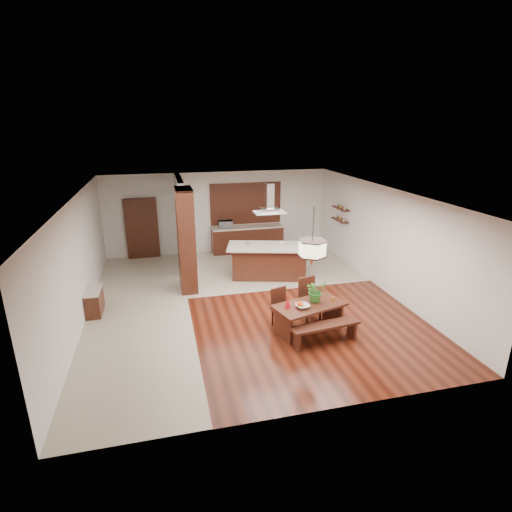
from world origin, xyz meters
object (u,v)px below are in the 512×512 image
object	(u,v)px
dining_bench	(325,333)
dining_chair_right	(310,299)
kitchen_island	(269,261)
pendant_lantern	(313,237)
fruit_bowl	(303,306)
hallway_console	(94,301)
microwave	(226,224)
dining_table	(309,311)
island_cup	(281,243)
range_hood	(270,198)
foliage_plant	(316,291)
dining_chair_left	(282,308)

from	to	relation	value
dining_bench	dining_chair_right	size ratio (longest dim) A/B	1.54
dining_chair_right	kitchen_island	world-z (taller)	kitchen_island
pendant_lantern	fruit_bowl	size ratio (longest dim) A/B	4.28
hallway_console	microwave	distance (m)	5.71
dining_chair_right	fruit_bowl	xyz separation A→B (m)	(-0.46, -0.71, 0.20)
dining_table	pendant_lantern	world-z (taller)	pendant_lantern
dining_bench	island_cup	distance (m)	4.00
pendant_lantern	microwave	xyz separation A→B (m)	(-0.87, 6.11, -1.16)
range_hood	hallway_console	bearing A→B (deg)	-165.10
dining_table	foliage_plant	xyz separation A→B (m)	(0.18, 0.12, 0.44)
dining_bench	pendant_lantern	bearing A→B (deg)	106.20
dining_table	dining_chair_left	world-z (taller)	dining_chair_left
dining_chair_right	fruit_bowl	distance (m)	0.87
dining_chair_right	kitchen_island	size ratio (longest dim) A/B	0.37
kitchen_island	microwave	distance (m)	2.88
hallway_console	island_cup	size ratio (longest dim) A/B	6.56
dining_table	dining_chair_right	bearing A→B (deg)	66.91
dining_table	range_hood	bearing A→B (deg)	89.98
pendant_lantern	foliage_plant	xyz separation A→B (m)	(0.18, 0.12, -1.31)
range_hood	dining_bench	bearing A→B (deg)	-87.69
dining_bench	dining_chair_right	bearing A→B (deg)	85.64
dining_chair_right	pendant_lantern	size ratio (longest dim) A/B	0.77
dining_bench	foliage_plant	world-z (taller)	foliage_plant
dining_table	dining_chair_right	size ratio (longest dim) A/B	1.75
foliage_plant	range_hood	bearing A→B (deg)	93.18
dining_bench	dining_chair_left	world-z (taller)	dining_chair_left
hallway_console	dining_table	bearing A→B (deg)	-23.50
kitchen_island	range_hood	size ratio (longest dim) A/B	3.01
pendant_lantern	microwave	size ratio (longest dim) A/B	2.74
dining_table	dining_chair_left	distance (m)	0.64
dining_table	foliage_plant	world-z (taller)	foliage_plant
dining_bench	microwave	xyz separation A→B (m)	(-1.03, 6.67, 0.86)
hallway_console	pendant_lantern	world-z (taller)	pendant_lantern
hallway_console	range_hood	size ratio (longest dim) A/B	0.98
hallway_console	kitchen_island	bearing A→B (deg)	14.86
hallway_console	island_cup	bearing A→B (deg)	13.07
dining_table	kitchen_island	bearing A→B (deg)	89.98
range_hood	fruit_bowl	bearing A→B (deg)	-93.48
dining_chair_right	microwave	xyz separation A→B (m)	(-1.12, 5.52, 0.58)
dining_bench	island_cup	world-z (taller)	island_cup
foliage_plant	microwave	bearing A→B (deg)	100.01
fruit_bowl	island_cup	xyz separation A→B (m)	(0.58, 3.47, 0.38)
range_hood	pendant_lantern	bearing A→B (deg)	-90.02
dining_chair_left	hallway_console	bearing A→B (deg)	141.36
foliage_plant	kitchen_island	world-z (taller)	foliage_plant
kitchen_island	island_cup	xyz separation A→B (m)	(0.36, -0.08, 0.56)
pendant_lantern	microwave	distance (m)	6.28
pendant_lantern	foliage_plant	world-z (taller)	pendant_lantern
dining_table	fruit_bowl	distance (m)	0.33
foliage_plant	island_cup	world-z (taller)	foliage_plant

